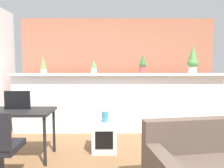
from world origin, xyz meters
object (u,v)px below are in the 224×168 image
Objects in this scene: potted_plant_2 at (143,64)px; potted_plant_3 at (193,60)px; desk at (16,116)px; tv_monitor at (17,100)px; vase_on_shelf at (105,117)px; side_cube_shelf at (104,136)px; potted_plant_1 at (94,66)px; potted_plant_0 at (43,65)px.

potted_plant_2 is 1.02m from potted_plant_3.
potted_plant_3 reaches higher than desk.
tv_monitor reaches higher than vase_on_shelf.
side_cube_shelf is at bearing 11.73° from desk.
side_cube_shelf is at bearing -75.96° from potted_plant_1.
potted_plant_3 is 3.29× the size of vase_on_shelf.
tv_monitor is at bearing -133.28° from potted_plant_1.
potted_plant_0 is 1.81m from vase_on_shelf.
potted_plant_1 is 0.48× the size of potted_plant_3.
potted_plant_2 is 2.46m from tv_monitor.
side_cube_shelf is at bearing -152.86° from potted_plant_3.
potted_plant_3 is 1.47× the size of tv_monitor.
potted_plant_2 reaches higher than potted_plant_1.
tv_monitor is (-0.00, 0.08, 0.23)m from desk.
side_cube_shelf is (-1.79, -0.92, -1.28)m from potted_plant_3.
potted_plant_0 is 2.04m from potted_plant_2.
potted_plant_2 is 2.33× the size of vase_on_shelf.
potted_plant_3 reaches higher than side_cube_shelf.
potted_plant_2 is (1.01, -0.01, 0.04)m from potted_plant_1.
potted_plant_1 reaches higher than tv_monitor.
tv_monitor is at bearing -171.65° from side_cube_shelf.
potted_plant_1 is 0.71× the size of tv_monitor.
desk is at bearing -159.06° from potted_plant_3.
side_cube_shelf is at bearing -128.85° from potted_plant_2.
side_cube_shelf is 0.34m from vase_on_shelf.
tv_monitor is (-1.09, -1.16, -0.51)m from potted_plant_1.
potted_plant_0 is at bearing 143.91° from side_cube_shelf.
potted_plant_0 is 3.06m from potted_plant_3.
vase_on_shelf reaches higher than side_cube_shelf.
potted_plant_3 is at bearing 28.33° from vase_on_shelf.
potted_plant_0 is 1.96m from side_cube_shelf.
vase_on_shelf is at bearing -37.05° from potted_plant_0.
potted_plant_1 is (1.02, 0.04, -0.04)m from potted_plant_0.
tv_monitor is at bearing -151.29° from potted_plant_2.
potted_plant_1 is 1.81m from desk.
potted_plant_0 is 1.02m from potted_plant_1.
potted_plant_2 is 0.81× the size of side_cube_shelf.
potted_plant_0 is at bearing 86.88° from desk.
potted_plant_0 is 0.69× the size of side_cube_shelf.
potted_plant_1 is 1.01m from potted_plant_2.
potted_plant_2 is at bearing 28.71° from tv_monitor.
potted_plant_3 is (2.03, -0.05, 0.13)m from potted_plant_1.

